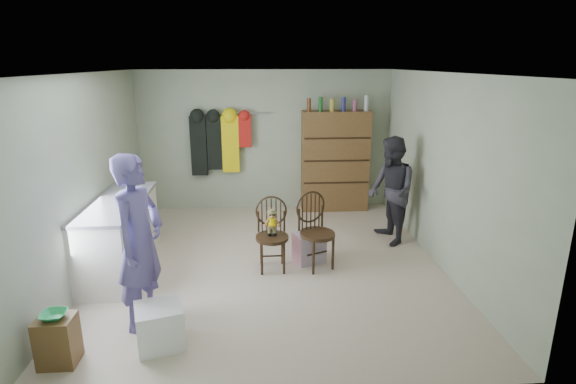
{
  "coord_description": "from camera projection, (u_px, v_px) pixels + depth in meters",
  "views": [
    {
      "loc": [
        -0.15,
        -5.55,
        2.63
      ],
      "look_at": [
        0.25,
        0.2,
        0.95
      ],
      "focal_mm": 28.0,
      "sensor_mm": 36.0,
      "label": 1
    }
  ],
  "objects": [
    {
      "name": "plastic_tub",
      "position": [
        160.0,
        326.0,
        4.28
      ],
      "size": [
        0.53,
        0.52,
        0.41
      ],
      "primitive_type": "cube",
      "rotation": [
        0.0,
        0.0,
        0.29
      ],
      "color": "white",
      "rests_on": "ground"
    },
    {
      "name": "bowl",
      "position": [
        53.0,
        315.0,
        3.94
      ],
      "size": [
        0.23,
        0.23,
        0.06
      ],
      "primitive_type": "imported",
      "color": "green",
      "rests_on": "stool"
    },
    {
      "name": "counter",
      "position": [
        119.0,
        235.0,
        5.8
      ],
      "size": [
        0.64,
        1.86,
        0.94
      ],
      "color": "silver",
      "rests_on": "ground"
    },
    {
      "name": "ground_plane",
      "position": [
        271.0,
        264.0,
        6.06
      ],
      "size": [
        5.0,
        5.0,
        0.0
      ],
      "primitive_type": "plane",
      "color": "beige",
      "rests_on": "ground"
    },
    {
      "name": "chair_front",
      "position": [
        272.0,
        229.0,
        5.8
      ],
      "size": [
        0.43,
        0.43,
        0.96
      ],
      "rotation": [
        0.0,
        0.0,
        0.01
      ],
      "color": "#311F11",
      "rests_on": "ground"
    },
    {
      "name": "room_walls",
      "position": [
        268.0,
        142.0,
        6.13
      ],
      "size": [
        5.0,
        5.0,
        5.0
      ],
      "color": "#A5B093",
      "rests_on": "ground"
    },
    {
      "name": "dresser",
      "position": [
        335.0,
        161.0,
        8.09
      ],
      "size": [
        1.2,
        0.39,
        2.07
      ],
      "color": "brown",
      "rests_on": "ground"
    },
    {
      "name": "person_right",
      "position": [
        391.0,
        191.0,
        6.6
      ],
      "size": [
        0.7,
        0.85,
        1.6
      ],
      "primitive_type": "imported",
      "rotation": [
        0.0,
        0.0,
        -1.45
      ],
      "color": "#2D2B33",
      "rests_on": "ground"
    },
    {
      "name": "person_left",
      "position": [
        140.0,
        243.0,
        4.45
      ],
      "size": [
        0.61,
        0.76,
        1.8
      ],
      "primitive_type": "imported",
      "rotation": [
        0.0,
        0.0,
        1.26
      ],
      "color": "#5B5194",
      "rests_on": "ground"
    },
    {
      "name": "stool",
      "position": [
        58.0,
        341.0,
        4.01
      ],
      "size": [
        0.32,
        0.28,
        0.46
      ],
      "primitive_type": "cube",
      "color": "brown",
      "rests_on": "ground"
    },
    {
      "name": "chair_far",
      "position": [
        315.0,
        228.0,
        5.86
      ],
      "size": [
        0.6,
        0.6,
        1.01
      ],
      "rotation": [
        0.0,
        0.0,
        0.43
      ],
      "color": "#311F11",
      "rests_on": "ground"
    },
    {
      "name": "striped_bag",
      "position": [
        309.0,
        247.0,
        6.09
      ],
      "size": [
        0.47,
        0.42,
        0.41
      ],
      "primitive_type": "cube",
      "rotation": [
        0.0,
        0.0,
        0.37
      ],
      "color": "#E57280",
      "rests_on": "ground"
    },
    {
      "name": "coat_rack",
      "position": [
        219.0,
        143.0,
        7.93
      ],
      "size": [
        1.42,
        0.12,
        1.09
      ],
      "color": "#99999E",
      "rests_on": "ground"
    }
  ]
}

